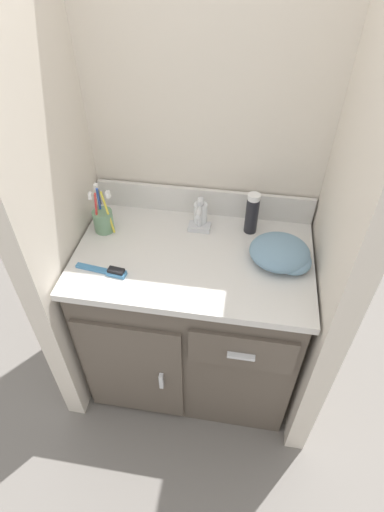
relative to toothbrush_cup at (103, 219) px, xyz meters
The scene contains 12 objects.
ground_plane 0.94m from the toothbrush_cup, 13.62° to the right, with size 6.00×6.00×0.00m, color slate.
wall_back 0.51m from the toothbrush_cup, 32.21° to the left, with size 1.09×0.08×2.20m, color beige.
wall_left 0.29m from the toothbrush_cup, 143.35° to the right, with size 0.08×0.65×2.20m, color beige.
wall_right 0.93m from the toothbrush_cup, ahead, with size 0.08×0.65×2.20m, color beige.
vanity 0.59m from the toothbrush_cup, 14.19° to the right, with size 0.91×0.58×0.80m.
backsplash 0.42m from the toothbrush_cup, 25.42° to the left, with size 0.91×0.02×0.12m.
sink_faucet 0.39m from the toothbrush_cup, ahead, with size 0.09×0.09×0.14m.
toothbrush_cup is the anchor object (origin of this frame).
soap_dispenser 0.39m from the toothbrush_cup, 13.80° to the left, with size 0.05×0.06×0.14m.
shaving_cream_can 0.60m from the toothbrush_cup, ahead, with size 0.05×0.05×0.18m.
hairbrush 0.26m from the toothbrush_cup, 69.07° to the right, with size 0.20×0.05×0.03m.
hand_towel 0.72m from the toothbrush_cup, ahead, with size 0.23×0.21×0.08m.
Camera 1 is at (0.18, -1.11, 1.83)m, focal length 28.00 mm.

